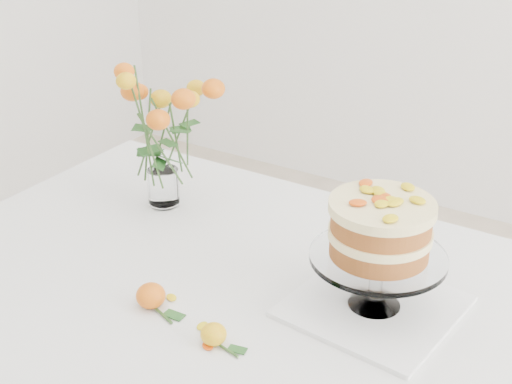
% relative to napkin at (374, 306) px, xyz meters
% --- Properties ---
extents(table, '(1.43, 0.93, 0.76)m').
position_rel_napkin_xyz_m(table, '(-0.21, -0.07, -0.09)').
color(table, tan).
rests_on(table, ground).
extents(napkin, '(0.31, 0.31, 0.01)m').
position_rel_napkin_xyz_m(napkin, '(0.00, 0.00, 0.00)').
color(napkin, silver).
rests_on(napkin, table).
extents(cake_stand, '(0.24, 0.24, 0.22)m').
position_rel_napkin_xyz_m(cake_stand, '(-0.00, -0.00, 0.15)').
color(cake_stand, white).
rests_on(cake_stand, napkin).
extents(rose_vase, '(0.29, 0.29, 0.36)m').
position_rel_napkin_xyz_m(rose_vase, '(-0.58, 0.12, 0.21)').
color(rose_vase, white).
rests_on(rose_vase, table).
extents(loose_rose_near, '(0.08, 0.04, 0.04)m').
position_rel_napkin_xyz_m(loose_rose_near, '(-0.19, -0.24, 0.01)').
color(loose_rose_near, yellow).
rests_on(loose_rose_near, table).
extents(loose_rose_far, '(0.09, 0.05, 0.05)m').
position_rel_napkin_xyz_m(loose_rose_far, '(-0.35, -0.21, 0.02)').
color(loose_rose_far, orange).
rests_on(loose_rose_far, table).
extents(stray_petal_a, '(0.03, 0.02, 0.00)m').
position_rel_napkin_xyz_m(stray_petal_a, '(-0.33, -0.17, -0.00)').
color(stray_petal_a, yellow).
rests_on(stray_petal_a, table).
extents(stray_petal_b, '(0.03, 0.02, 0.00)m').
position_rel_napkin_xyz_m(stray_petal_b, '(-0.23, -0.21, -0.00)').
color(stray_petal_b, yellow).
rests_on(stray_petal_b, table).
extents(stray_petal_c, '(0.03, 0.02, 0.00)m').
position_rel_napkin_xyz_m(stray_petal_c, '(-0.19, -0.25, -0.00)').
color(stray_petal_c, yellow).
rests_on(stray_petal_c, table).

